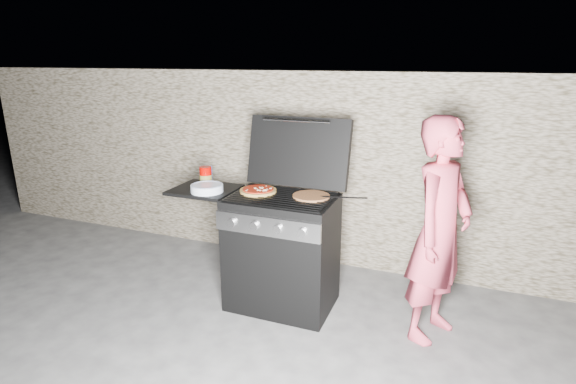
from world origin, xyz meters
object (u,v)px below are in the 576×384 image
(gas_grill, at_px, (253,247))
(pizza_topped, at_px, (258,190))
(sauce_jar, at_px, (206,176))
(person, at_px, (440,231))

(gas_grill, distance_m, pizza_topped, 0.47)
(gas_grill, xyz_separation_m, sauce_jar, (-0.46, 0.10, 0.52))
(pizza_topped, relative_size, sauce_jar, 1.86)
(sauce_jar, height_order, person, person)
(gas_grill, relative_size, pizza_topped, 4.72)
(pizza_topped, bearing_deg, sauce_jar, 173.10)
(gas_grill, relative_size, person, 0.86)
(gas_grill, relative_size, sauce_jar, 8.76)
(pizza_topped, bearing_deg, person, -0.33)
(pizza_topped, height_order, sauce_jar, sauce_jar)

